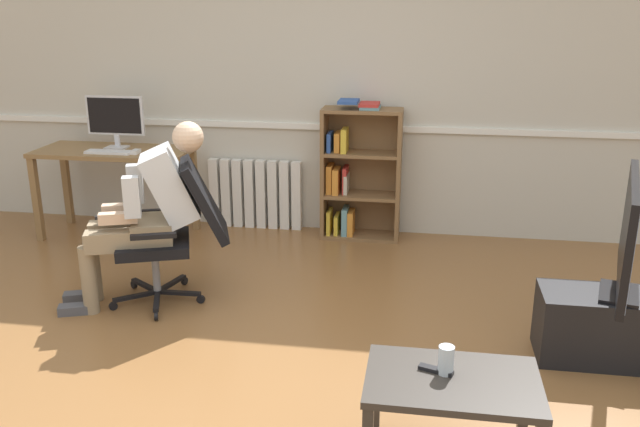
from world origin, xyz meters
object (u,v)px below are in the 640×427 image
(bookshelf, at_px, (356,174))
(person_seated, at_px, (147,210))
(keyboard, at_px, (109,152))
(coffee_table, at_px, (452,392))
(radiator, at_px, (255,194))
(drinking_glass, at_px, (446,360))
(office_chair, at_px, (177,227))
(spare_remote, at_px, (436,370))
(computer_desk, at_px, (114,163))
(tv_stand, at_px, (614,327))
(tv_screen, at_px, (628,236))
(computer_mouse, at_px, (136,152))
(imac_monitor, at_px, (115,118))

(bookshelf, distance_m, person_seated, 1.96)
(keyboard, relative_size, coffee_table, 0.53)
(radiator, distance_m, person_seated, 1.70)
(bookshelf, height_order, person_seated, person_seated)
(drinking_glass, bearing_deg, keyboard, 137.26)
(office_chair, relative_size, spare_remote, 6.44)
(drinking_glass, bearing_deg, radiator, 118.04)
(computer_desk, xyz_separation_m, tv_stand, (3.69, -1.57, -0.44))
(computer_desk, bearing_deg, office_chair, -50.13)
(office_chair, bearing_deg, tv_screen, 62.03)
(person_seated, bearing_deg, radiator, 149.78)
(office_chair, bearing_deg, computer_desk, -159.95)
(computer_desk, relative_size, tv_screen, 1.30)
(computer_desk, height_order, computer_mouse, computer_mouse)
(bookshelf, distance_m, office_chair, 1.80)
(computer_mouse, bearing_deg, drinking_glass, -45.43)
(imac_monitor, xyz_separation_m, person_seated, (0.81, -1.33, -0.36))
(computer_mouse, bearing_deg, person_seated, -63.55)
(keyboard, height_order, person_seated, person_seated)
(tv_stand, bearing_deg, keyboard, 158.62)
(tv_stand, bearing_deg, office_chair, 171.86)
(imac_monitor, height_order, tv_stand, imac_monitor)
(computer_desk, bearing_deg, tv_stand, -23.08)
(bookshelf, relative_size, tv_screen, 1.19)
(coffee_table, bearing_deg, computer_desk, 135.97)
(imac_monitor, height_order, bookshelf, imac_monitor)
(computer_mouse, distance_m, bookshelf, 1.83)
(computer_desk, bearing_deg, person_seated, -56.85)
(keyboard, distance_m, office_chair, 1.44)
(person_seated, bearing_deg, spare_remote, 33.85)
(person_seated, bearing_deg, tv_screen, 63.76)
(computer_desk, bearing_deg, computer_mouse, -25.29)
(coffee_table, bearing_deg, tv_screen, 49.38)
(computer_mouse, bearing_deg, imac_monitor, 141.55)
(bookshelf, xyz_separation_m, spare_remote, (0.66, -2.91, -0.10))
(computer_desk, distance_m, spare_remote, 3.76)
(imac_monitor, xyz_separation_m, bookshelf, (2.02, 0.21, -0.46))
(radiator, relative_size, spare_remote, 5.52)
(radiator, xyz_separation_m, spare_remote, (1.57, -3.01, 0.14))
(computer_mouse, relative_size, drinking_glass, 0.79)
(office_chair, relative_size, tv_screen, 0.97)
(computer_desk, xyz_separation_m, radiator, (1.12, 0.39, -0.34))
(tv_stand, distance_m, spare_remote, 1.48)
(radiator, relative_size, person_seated, 0.68)
(coffee_table, bearing_deg, office_chair, 140.06)
(office_chair, bearing_deg, person_seated, -90.00)
(office_chair, height_order, tv_screen, tv_screen)
(tv_stand, bearing_deg, computer_mouse, 157.09)
(bookshelf, bearing_deg, computer_desk, -171.80)
(imac_monitor, distance_m, keyboard, 0.33)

